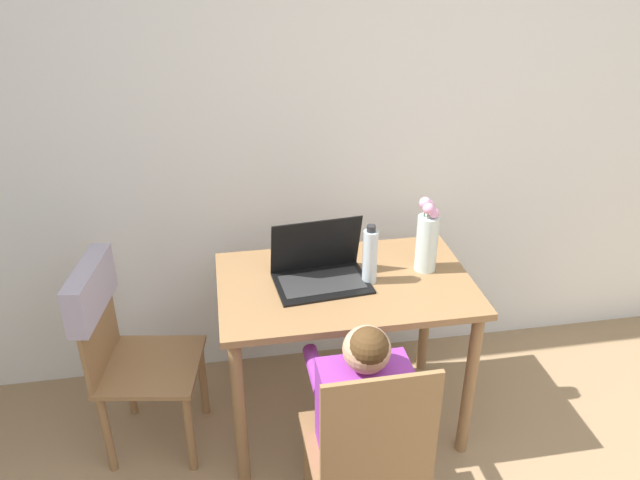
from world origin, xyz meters
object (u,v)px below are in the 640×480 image
object	(u,v)px
chair_spare	(115,331)
person_seated	(360,400)
laptop	(319,267)
chair_occupied	(368,454)
water_bottle	(370,256)
flower_vase	(427,236)

from	to	relation	value
chair_spare	person_seated	size ratio (longest dim) A/B	0.96
chair_spare	laptop	distance (m)	0.87
chair_occupied	water_bottle	size ratio (longest dim) A/B	3.44
person_seated	water_bottle	xyz separation A→B (m)	(0.15, 0.51, 0.29)
chair_occupied	person_seated	xyz separation A→B (m)	(-0.00, 0.13, 0.13)
person_seated	laptop	size ratio (longest dim) A/B	2.31
flower_vase	person_seated	bearing A→B (deg)	-125.83
chair_occupied	chair_spare	distance (m)	1.13
water_bottle	laptop	bearing A→B (deg)	166.28
chair_occupied	chair_spare	world-z (taller)	chair_spare
chair_occupied	water_bottle	xyz separation A→B (m)	(0.15, 0.64, 0.41)
flower_vase	chair_spare	bearing A→B (deg)	-179.08
chair_spare	flower_vase	size ratio (longest dim) A/B	2.68
chair_occupied	laptop	world-z (taller)	laptop
chair_occupied	person_seated	size ratio (longest dim) A/B	0.95
person_seated	flower_vase	xyz separation A→B (m)	(0.41, 0.57, 0.32)
chair_spare	laptop	size ratio (longest dim) A/B	2.22
chair_spare	water_bottle	size ratio (longest dim) A/B	3.47
person_seated	water_bottle	size ratio (longest dim) A/B	3.62
laptop	person_seated	bearing A→B (deg)	-90.51
laptop	flower_vase	world-z (taller)	flower_vase
chair_spare	person_seated	world-z (taller)	person_seated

